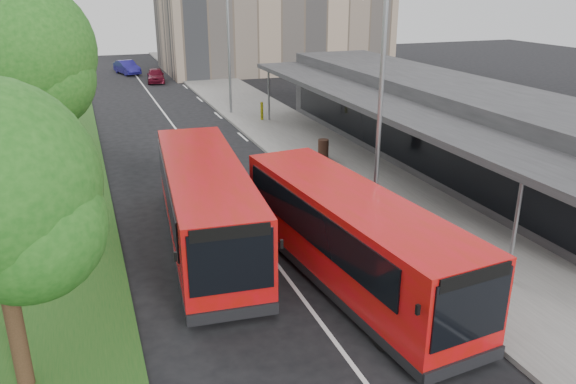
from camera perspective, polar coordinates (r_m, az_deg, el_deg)
name	(u,v)px	position (r m, az deg, el deg)	size (l,w,h in m)	color
ground	(283,272)	(17.32, -0.55, -8.11)	(120.00, 120.00, 0.00)	black
pavement	(266,117)	(37.01, -2.28, 7.57)	(5.00, 80.00, 0.15)	slate
grass_verge	(52,135)	(35.36, -22.82, 5.34)	(5.00, 80.00, 0.10)	#1B4616
lane_centre_line	(189,147)	(30.91, -10.01, 4.56)	(0.12, 70.00, 0.01)	silver
kerb_dashes	(230,125)	(35.36, -5.96, 6.76)	(0.12, 56.00, 0.01)	silver
station_building	(438,122)	(28.16, 15.03, 6.91)	(7.70, 26.00, 4.00)	#2B2B2E
tree_mid	(23,61)	(23.63, -25.30, 11.93)	(5.36, 5.36, 8.62)	#382616
tree_far	(41,55)	(35.65, -23.79, 12.63)	(4.36, 4.36, 6.96)	#382616
lamp_post_near	(378,98)	(19.10, 9.17, 9.42)	(1.44, 0.28, 8.00)	gray
lamp_post_far	(227,43)	(37.66, -6.18, 14.85)	(1.44, 0.28, 8.00)	gray
bus_main	(350,238)	(16.24, 6.37, -4.71)	(3.39, 9.90, 2.75)	red
bus_second	(206,205)	(18.60, -8.34, -1.30)	(3.41, 10.22, 2.84)	red
litter_bin	(323,149)	(27.87, 3.60, 4.41)	(0.52, 0.52, 0.94)	#331D15
bollard	(262,111)	(35.97, -2.68, 8.23)	(0.18, 0.18, 1.12)	#FBF50D
car_near	(156,75)	(52.50, -13.29, 11.47)	(1.48, 3.67, 1.25)	#5A0C1D
car_far	(127,67)	(58.12, -16.05, 12.08)	(1.39, 3.98, 1.31)	navy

